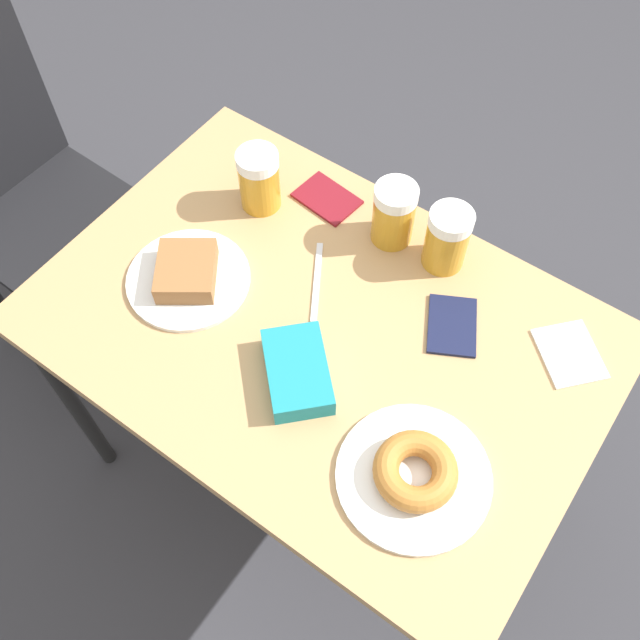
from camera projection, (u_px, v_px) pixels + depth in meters
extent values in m
plane|color=#333338|center=(320.00, 465.00, 1.92)|extent=(8.00, 8.00, 0.00)
cube|color=tan|center=(320.00, 330.00, 1.32)|extent=(0.70, 1.04, 0.03)
cylinder|color=black|center=(571.00, 421.00, 1.61)|extent=(0.04, 0.04, 0.69)
cylinder|color=black|center=(72.00, 402.00, 1.64)|extent=(0.04, 0.04, 0.69)
cylinder|color=black|center=(242.00, 230.00, 1.91)|extent=(0.04, 0.04, 0.69)
cube|color=black|center=(55.00, 224.00, 1.78)|extent=(0.41, 0.41, 0.02)
cylinder|color=black|center=(78.00, 355.00, 1.84)|extent=(0.03, 0.03, 0.44)
cylinder|color=black|center=(171.00, 268.00, 1.99)|extent=(0.03, 0.03, 0.44)
cylinder|color=black|center=(85.00, 210.00, 2.11)|extent=(0.03, 0.03, 0.44)
cylinder|color=white|center=(189.00, 279.00, 1.36)|extent=(0.24, 0.24, 0.01)
cube|color=brown|center=(186.00, 271.00, 1.34)|extent=(0.16, 0.16, 0.04)
cylinder|color=white|center=(414.00, 477.00, 1.15)|extent=(0.25, 0.25, 0.01)
torus|color=#B2702D|center=(415.00, 471.00, 1.13)|extent=(0.14, 0.14, 0.04)
cylinder|color=#C68C23|center=(393.00, 218.00, 1.38)|extent=(0.08, 0.08, 0.11)
cylinder|color=white|center=(396.00, 195.00, 1.32)|extent=(0.08, 0.08, 0.03)
cylinder|color=#C68C23|center=(446.00, 243.00, 1.34)|extent=(0.08, 0.08, 0.11)
cylinder|color=white|center=(452.00, 220.00, 1.29)|extent=(0.08, 0.08, 0.03)
cylinder|color=#C68C23|center=(260.00, 184.00, 1.42)|extent=(0.08, 0.08, 0.11)
cylinder|color=white|center=(257.00, 160.00, 1.37)|extent=(0.08, 0.08, 0.03)
cube|color=white|center=(569.00, 354.00, 1.28)|extent=(0.16, 0.16, 0.00)
cube|color=silver|center=(317.00, 281.00, 1.36)|extent=(0.16, 0.11, 0.00)
cube|color=#141938|center=(452.00, 325.00, 1.31)|extent=(0.15, 0.14, 0.01)
cube|color=maroon|center=(327.00, 199.00, 1.47)|extent=(0.10, 0.14, 0.01)
cube|color=teal|center=(297.00, 372.00, 1.23)|extent=(0.19, 0.19, 0.05)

